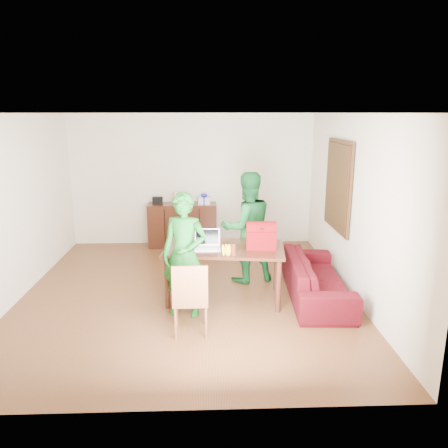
{
  "coord_description": "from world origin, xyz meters",
  "views": [
    {
      "loc": [
        0.33,
        -6.29,
        2.7
      ],
      "look_at": [
        0.56,
        -0.0,
        1.1
      ],
      "focal_mm": 35.0,
      "sensor_mm": 36.0,
      "label": 1
    }
  ],
  "objects_px": {
    "person_near": "(184,255)",
    "laptop": "(207,246)",
    "sofa": "(316,277)",
    "table": "(225,254)",
    "red_bag": "(261,238)",
    "bottle": "(233,249)",
    "chair": "(191,312)",
    "person_far": "(247,228)"
  },
  "relations": [
    {
      "from": "person_near",
      "to": "person_far",
      "type": "height_order",
      "value": "person_far"
    },
    {
      "from": "chair",
      "to": "sofa",
      "type": "distance_m",
      "value": 2.13
    },
    {
      "from": "person_near",
      "to": "laptop",
      "type": "xyz_separation_m",
      "value": [
        0.31,
        0.4,
        0.0
      ]
    },
    {
      "from": "laptop",
      "to": "sofa",
      "type": "height_order",
      "value": "laptop"
    },
    {
      "from": "red_bag",
      "to": "bottle",
      "type": "bearing_deg",
      "value": -138.48
    },
    {
      "from": "table",
      "to": "red_bag",
      "type": "height_order",
      "value": "red_bag"
    },
    {
      "from": "table",
      "to": "chair",
      "type": "bearing_deg",
      "value": -107.39
    },
    {
      "from": "bottle",
      "to": "person_near",
      "type": "bearing_deg",
      "value": -172.69
    },
    {
      "from": "bottle",
      "to": "red_bag",
      "type": "height_order",
      "value": "red_bag"
    },
    {
      "from": "chair",
      "to": "person_far",
      "type": "relative_size",
      "value": 0.53
    },
    {
      "from": "person_near",
      "to": "laptop",
      "type": "distance_m",
      "value": 0.5
    },
    {
      "from": "table",
      "to": "person_near",
      "type": "relative_size",
      "value": 1.07
    },
    {
      "from": "bottle",
      "to": "sofa",
      "type": "xyz_separation_m",
      "value": [
        1.28,
        0.43,
        -0.6
      ]
    },
    {
      "from": "chair",
      "to": "person_near",
      "type": "relative_size",
      "value": 0.56
    },
    {
      "from": "table",
      "to": "red_bag",
      "type": "bearing_deg",
      "value": -2.68
    },
    {
      "from": "person_near",
      "to": "laptop",
      "type": "relative_size",
      "value": 4.59
    },
    {
      "from": "person_near",
      "to": "bottle",
      "type": "distance_m",
      "value": 0.67
    },
    {
      "from": "person_near",
      "to": "red_bag",
      "type": "relative_size",
      "value": 4.02
    },
    {
      "from": "person_far",
      "to": "red_bag",
      "type": "relative_size",
      "value": 4.27
    },
    {
      "from": "red_bag",
      "to": "sofa",
      "type": "relative_size",
      "value": 0.2
    },
    {
      "from": "person_far",
      "to": "laptop",
      "type": "relative_size",
      "value": 4.88
    },
    {
      "from": "person_far",
      "to": "red_bag",
      "type": "bearing_deg",
      "value": 83.21
    },
    {
      "from": "laptop",
      "to": "sofa",
      "type": "xyz_separation_m",
      "value": [
        1.64,
        0.12,
        -0.55
      ]
    },
    {
      "from": "red_bag",
      "to": "sofa",
      "type": "bearing_deg",
      "value": 11.28
    },
    {
      "from": "person_far",
      "to": "sofa",
      "type": "distance_m",
      "value": 1.36
    },
    {
      "from": "chair",
      "to": "bottle",
      "type": "xyz_separation_m",
      "value": [
        0.57,
        0.64,
        0.63
      ]
    },
    {
      "from": "person_near",
      "to": "person_far",
      "type": "bearing_deg",
      "value": 67.88
    },
    {
      "from": "laptop",
      "to": "red_bag",
      "type": "xyz_separation_m",
      "value": [
        0.77,
        0.01,
        0.11
      ]
    },
    {
      "from": "bottle",
      "to": "red_bag",
      "type": "bearing_deg",
      "value": 37.43
    },
    {
      "from": "chair",
      "to": "sofa",
      "type": "xyz_separation_m",
      "value": [
        1.85,
        1.07,
        0.02
      ]
    },
    {
      "from": "chair",
      "to": "person_far",
      "type": "height_order",
      "value": "person_far"
    },
    {
      "from": "red_bag",
      "to": "chair",
      "type": "bearing_deg",
      "value": -131.78
    },
    {
      "from": "chair",
      "to": "sofa",
      "type": "relative_size",
      "value": 0.46
    },
    {
      "from": "person_far",
      "to": "laptop",
      "type": "bearing_deg",
      "value": 36.05
    },
    {
      "from": "person_far",
      "to": "sofa",
      "type": "xyz_separation_m",
      "value": [
        0.99,
        -0.7,
        -0.6
      ]
    },
    {
      "from": "table",
      "to": "chair",
      "type": "distance_m",
      "value": 1.22
    },
    {
      "from": "laptop",
      "to": "chair",
      "type": "bearing_deg",
      "value": -102.96
    },
    {
      "from": "laptop",
      "to": "red_bag",
      "type": "distance_m",
      "value": 0.78
    },
    {
      "from": "chair",
      "to": "bottle",
      "type": "height_order",
      "value": "bottle"
    },
    {
      "from": "person_far",
      "to": "laptop",
      "type": "xyz_separation_m",
      "value": [
        -0.64,
        -0.82,
        -0.05
      ]
    },
    {
      "from": "table",
      "to": "person_far",
      "type": "height_order",
      "value": "person_far"
    },
    {
      "from": "chair",
      "to": "laptop",
      "type": "relative_size",
      "value": 2.57
    }
  ]
}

